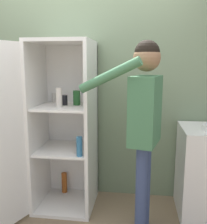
# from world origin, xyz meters

# --- Properties ---
(wall_back) EXTENTS (7.00, 0.06, 2.55)m
(wall_back) POSITION_xyz_m (0.00, 0.98, 1.27)
(wall_back) COLOR gray
(wall_back) RESTS_ON ground_plane
(refrigerator) EXTENTS (0.92, 1.19, 1.79)m
(refrigerator) POSITION_xyz_m (-0.27, 0.54, 0.89)
(refrigerator) COLOR white
(refrigerator) RESTS_ON ground_plane
(person) EXTENTS (0.73, 0.51, 1.76)m
(person) POSITION_xyz_m (0.66, 0.28, 1.15)
(person) COLOR #384770
(person) RESTS_ON ground_plane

